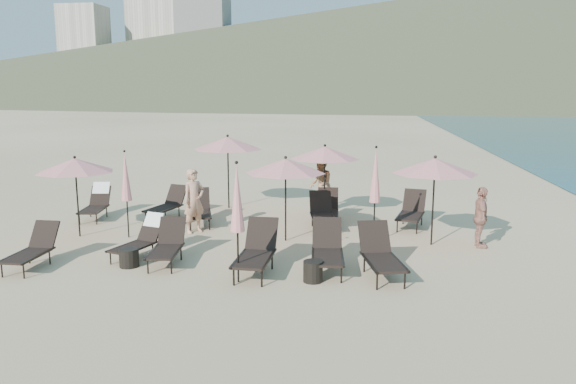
# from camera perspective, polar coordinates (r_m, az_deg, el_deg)

# --- Properties ---
(ground) EXTENTS (800.00, 800.00, 0.00)m
(ground) POSITION_cam_1_polar(r_m,az_deg,el_deg) (12.64, -1.80, -7.79)
(ground) COLOR #D6BA8C
(ground) RESTS_ON ground
(volcanic_headland) EXTENTS (690.00, 690.00, 55.00)m
(volcanic_headland) POSITION_cam_1_polar(r_m,az_deg,el_deg) (322.83, 20.38, 13.84)
(volcanic_headland) COLOR brown
(volcanic_headland) RESTS_ON ground
(hotel_skyline) EXTENTS (109.00, 82.00, 55.00)m
(hotel_skyline) POSITION_cam_1_polar(r_m,az_deg,el_deg) (299.43, -11.62, 14.14)
(hotel_skyline) COLOR beige
(hotel_skyline) RESTS_ON ground
(lounger_0) EXTENTS (0.63, 1.61, 0.92)m
(lounger_0) POSITION_cam_1_polar(r_m,az_deg,el_deg) (13.86, -24.54, -5.25)
(lounger_0) COLOR black
(lounger_0) RESTS_ON ground
(lounger_1) EXTENTS (0.99, 1.63, 0.96)m
(lounger_1) POSITION_cam_1_polar(r_m,az_deg,el_deg) (13.84, -14.75, -4.54)
(lounger_1) COLOR black
(lounger_1) RESTS_ON ground
(lounger_2) EXTENTS (0.79, 1.69, 0.94)m
(lounger_2) POSITION_cam_1_polar(r_m,az_deg,el_deg) (13.20, -12.17, -5.24)
(lounger_2) COLOR black
(lounger_2) RESTS_ON ground
(lounger_3) EXTENTS (0.76, 1.87, 1.07)m
(lounger_3) POSITION_cam_1_polar(r_m,az_deg,el_deg) (12.25, -3.22, -5.95)
(lounger_3) COLOR black
(lounger_3) RESTS_ON ground
(lounger_4) EXTENTS (0.81, 1.83, 1.03)m
(lounger_4) POSITION_cam_1_polar(r_m,az_deg,el_deg) (12.44, 4.02, -5.80)
(lounger_4) COLOR black
(lounger_4) RESTS_ON ground
(lounger_5) EXTENTS (1.07, 1.91, 1.04)m
(lounger_5) POSITION_cam_1_polar(r_m,az_deg,el_deg) (12.20, 9.39, -6.21)
(lounger_5) COLOR black
(lounger_5) RESTS_ON ground
(lounger_6) EXTENTS (0.83, 1.72, 1.03)m
(lounger_6) POSITION_cam_1_polar(r_m,az_deg,el_deg) (18.32, -18.89, -1.01)
(lounger_6) COLOR black
(lounger_6) RESTS_ON ground
(lounger_7) EXTENTS (1.01, 1.74, 0.94)m
(lounger_7) POSITION_cam_1_polar(r_m,az_deg,el_deg) (17.76, -12.18, -1.19)
(lounger_7) COLOR black
(lounger_7) RESTS_ON ground
(lounger_8) EXTENTS (1.11, 1.81, 0.98)m
(lounger_8) POSITION_cam_1_polar(r_m,az_deg,el_deg) (16.80, -8.99, -1.70)
(lounger_8) COLOR black
(lounger_8) RESTS_ON ground
(lounger_9) EXTENTS (0.94, 1.79, 0.98)m
(lounger_9) POSITION_cam_1_polar(r_m,az_deg,el_deg) (16.09, 3.52, -2.11)
(lounger_9) COLOR black
(lounger_9) RESTS_ON ground
(lounger_10) EXTENTS (0.70, 1.69, 0.96)m
(lounger_10) POSITION_cam_1_polar(r_m,az_deg,el_deg) (16.75, 4.04, -1.66)
(lounger_10) COLOR black
(lounger_10) RESTS_ON ground
(lounger_11) EXTENTS (1.02, 1.82, 0.99)m
(lounger_11) POSITION_cam_1_polar(r_m,az_deg,el_deg) (16.66, 12.44, -1.89)
(lounger_11) COLOR black
(lounger_11) RESTS_ON ground
(umbrella_open_0) EXTENTS (2.05, 2.05, 2.20)m
(umbrella_open_0) POSITION_cam_1_polar(r_m,az_deg,el_deg) (15.97, -20.82, 2.55)
(umbrella_open_0) COLOR black
(umbrella_open_0) RESTS_ON ground
(umbrella_open_1) EXTENTS (2.09, 2.09, 2.25)m
(umbrella_open_1) POSITION_cam_1_polar(r_m,az_deg,el_deg) (14.49, -0.25, 2.66)
(umbrella_open_1) COLOR black
(umbrella_open_1) RESTS_ON ground
(umbrella_open_2) EXTENTS (2.15, 2.15, 2.31)m
(umbrella_open_2) POSITION_cam_1_polar(r_m,az_deg,el_deg) (14.57, 14.70, 2.58)
(umbrella_open_2) COLOR black
(umbrella_open_2) RESTS_ON ground
(umbrella_open_3) EXTENTS (2.29, 2.29, 2.47)m
(umbrella_open_3) POSITION_cam_1_polar(r_m,az_deg,el_deg) (18.69, -6.15, 4.96)
(umbrella_open_3) COLOR black
(umbrella_open_3) RESTS_ON ground
(umbrella_open_4) EXTENTS (2.13, 2.13, 2.29)m
(umbrella_open_4) POSITION_cam_1_polar(r_m,az_deg,el_deg) (17.18, 3.77, 3.99)
(umbrella_open_4) COLOR black
(umbrella_open_4) RESTS_ON ground
(umbrella_closed_0) EXTENTS (0.30, 0.30, 2.54)m
(umbrella_closed_0) POSITION_cam_1_polar(r_m,az_deg,el_deg) (11.38, -5.20, -0.68)
(umbrella_closed_0) COLOR black
(umbrella_closed_0) RESTS_ON ground
(umbrella_closed_1) EXTENTS (0.30, 0.30, 2.54)m
(umbrella_closed_1) POSITION_cam_1_polar(r_m,az_deg,el_deg) (14.46, 8.87, 1.63)
(umbrella_closed_1) COLOR black
(umbrella_closed_1) RESTS_ON ground
(umbrella_closed_2) EXTENTS (0.28, 0.28, 2.37)m
(umbrella_closed_2) POSITION_cam_1_polar(r_m,az_deg,el_deg) (15.47, -16.16, 1.47)
(umbrella_closed_2) COLOR black
(umbrella_closed_2) RESTS_ON ground
(side_table_0) EXTENTS (0.44, 0.44, 0.42)m
(side_table_0) POSITION_cam_1_polar(r_m,az_deg,el_deg) (13.21, -15.85, -6.44)
(side_table_0) COLOR black
(side_table_0) RESTS_ON ground
(side_table_1) EXTENTS (0.41, 0.41, 0.44)m
(side_table_1) POSITION_cam_1_polar(r_m,az_deg,el_deg) (11.77, 2.55, -8.06)
(side_table_1) COLOR black
(side_table_1) RESTS_ON ground
(beachgoer_a) EXTENTS (0.76, 0.78, 1.80)m
(beachgoer_a) POSITION_cam_1_polar(r_m,az_deg,el_deg) (15.73, -9.52, -0.90)
(beachgoer_a) COLOR tan
(beachgoer_a) RESTS_ON ground
(beachgoer_b) EXTENTS (0.87, 1.01, 1.80)m
(beachgoer_b) POSITION_cam_1_polar(r_m,az_deg,el_deg) (18.16, 3.33, 0.76)
(beachgoer_b) COLOR #A37754
(beachgoer_b) RESTS_ON ground
(beachgoer_c) EXTENTS (0.40, 0.92, 1.55)m
(beachgoer_c) POSITION_cam_1_polar(r_m,az_deg,el_deg) (14.90, 19.00, -2.45)
(beachgoer_c) COLOR #A97260
(beachgoer_c) RESTS_ON ground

